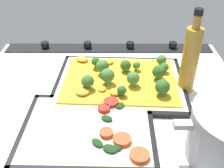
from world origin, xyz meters
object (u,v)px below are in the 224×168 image
(baking_tray_front, at_px, (120,84))
(oil_bottle, at_px, (190,59))
(broccoli_pizza, at_px, (121,79))
(veggie_pizza_back, at_px, (91,129))
(baking_tray_back, at_px, (88,130))

(baking_tray_front, height_order, oil_bottle, oil_bottle)
(oil_bottle, bearing_deg, broccoli_pizza, -6.97)
(broccoli_pizza, xyz_separation_m, veggie_pizza_back, (0.08, 0.20, -0.01))
(baking_tray_back, distance_m, oil_bottle, 0.33)
(baking_tray_front, bearing_deg, broccoli_pizza, 161.00)
(baking_tray_front, distance_m, broccoli_pizza, 0.02)
(broccoli_pizza, relative_size, oil_bottle, 1.54)
(broccoli_pizza, relative_size, veggie_pizza_back, 1.25)
(baking_tray_front, distance_m, oil_bottle, 0.21)
(broccoli_pizza, distance_m, oil_bottle, 0.20)
(baking_tray_front, bearing_deg, baking_tray_back, 68.12)
(baking_tray_front, relative_size, broccoli_pizza, 1.07)
(broccoli_pizza, height_order, veggie_pizza_back, broccoli_pizza)
(broccoli_pizza, bearing_deg, baking_tray_back, 66.90)
(baking_tray_front, xyz_separation_m, veggie_pizza_back, (0.07, 0.20, 0.01))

